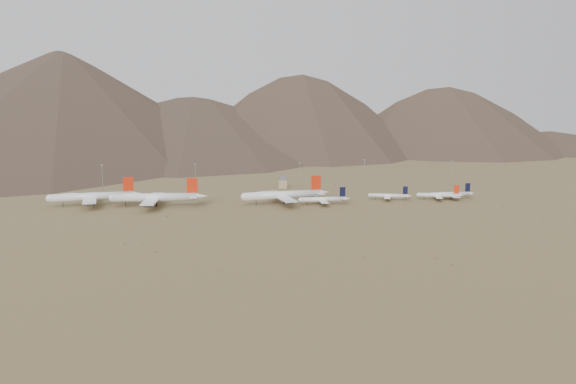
{
  "coord_description": "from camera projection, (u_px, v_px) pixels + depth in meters",
  "views": [
    {
      "loc": [
        -29.05,
        -432.86,
        81.98
      ],
      "look_at": [
        24.94,
        30.0,
        9.96
      ],
      "focal_mm": 35.0,
      "sensor_mm": 36.0,
      "label": 1
    }
  ],
  "objects": [
    {
      "name": "narrowbody_b",
      "position": [
        389.0,
        196.0,
        489.27
      ],
      "size": [
        37.02,
        27.48,
        12.59
      ],
      "rotation": [
        0.0,
        0.0,
        -0.3
      ],
      "color": "white",
      "rests_on": "ground"
    },
    {
      "name": "widebody_centre",
      "position": [
        155.0,
        197.0,
        455.64
      ],
      "size": [
        79.73,
        61.19,
        23.67
      ],
      "rotation": [
        0.0,
        0.0,
        -0.04
      ],
      "color": "white",
      "rests_on": "ground"
    },
    {
      "name": "mast_west",
      "position": [
        195.0,
        175.0,
        551.0
      ],
      "size": [
        2.0,
        0.6,
        25.7
      ],
      "color": "gray",
      "rests_on": "ground"
    },
    {
      "name": "widebody_east",
      "position": [
        283.0,
        195.0,
        468.95
      ],
      "size": [
        77.19,
        60.39,
        23.15
      ],
      "rotation": [
        0.0,
        0.0,
        0.19
      ],
      "color": "white",
      "rests_on": "ground"
    },
    {
      "name": "narrowbody_d",
      "position": [
        452.0,
        194.0,
        494.79
      ],
      "size": [
        42.27,
        30.38,
        13.94
      ],
      "rotation": [
        0.0,
        0.0,
        0.06
      ],
      "color": "white",
      "rests_on": "ground"
    },
    {
      "name": "control_tower",
      "position": [
        283.0,
        183.0,
        561.16
      ],
      "size": [
        8.0,
        8.0,
        12.0
      ],
      "color": "tan",
      "rests_on": "ground"
    },
    {
      "name": "narrowbody_a",
      "position": [
        324.0,
        199.0,
        466.02
      ],
      "size": [
        44.64,
        31.92,
        14.72
      ],
      "rotation": [
        0.0,
        0.0,
        0.03
      ],
      "color": "white",
      "rests_on": "ground"
    },
    {
      "name": "mast_centre",
      "position": [
        300.0,
        174.0,
        558.92
      ],
      "size": [
        2.0,
        0.6,
        25.7
      ],
      "color": "gray",
      "rests_on": "ground"
    },
    {
      "name": "widebody_west",
      "position": [
        92.0,
        196.0,
        461.57
      ],
      "size": [
        75.89,
        59.39,
        22.77
      ],
      "rotation": [
        0.0,
        0.0,
        0.19
      ],
      "color": "white",
      "rests_on": "ground"
    },
    {
      "name": "narrowbody_c",
      "position": [
        439.0,
        195.0,
        490.25
      ],
      "size": [
        39.97,
        29.42,
        13.41
      ],
      "rotation": [
        0.0,
        0.0,
        -0.23
      ],
      "color": "white",
      "rests_on": "ground"
    },
    {
      "name": "mountain_ridge",
      "position": [
        234.0,
        76.0,
        1301.29
      ],
      "size": [
        4400.0,
        1000.0,
        300.0
      ],
      "color": "brown",
      "rests_on": "ground"
    },
    {
      "name": "mast_east",
      "position": [
        364.0,
        170.0,
        594.62
      ],
      "size": [
        2.0,
        0.6,
        25.7
      ],
      "color": "gray",
      "rests_on": "ground"
    },
    {
      "name": "ground",
      "position": [
        261.0,
        211.0,
        440.74
      ],
      "size": [
        3000.0,
        3000.0,
        0.0
      ],
      "primitive_type": "plane",
      "color": "olive",
      "rests_on": "ground"
    },
    {
      "name": "mast_far_west",
      "position": [
        102.0,
        176.0,
        540.83
      ],
      "size": [
        2.0,
        0.6,
        25.7
      ],
      "color": "gray",
      "rests_on": "ground"
    },
    {
      "name": "mast_far_east",
      "position": [
        452.0,
        172.0,
        578.34
      ],
      "size": [
        2.0,
        0.6,
        25.7
      ],
      "color": "gray",
      "rests_on": "ground"
    },
    {
      "name": "desert_scrub",
      "position": [
        324.0,
        234.0,
        360.05
      ],
      "size": [
        415.01,
        166.87,
        0.85
      ],
      "color": "brown",
      "rests_on": "ground"
    }
  ]
}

